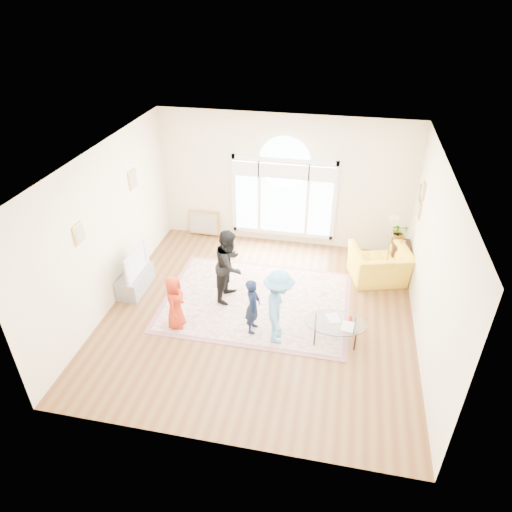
% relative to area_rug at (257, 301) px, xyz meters
% --- Properties ---
extents(ground, '(6.00, 6.00, 0.00)m').
position_rel_area_rug_xyz_m(ground, '(0.13, -0.39, -0.01)').
color(ground, brown).
rests_on(ground, ground).
extents(room_shell, '(6.00, 6.00, 6.00)m').
position_rel_area_rug_xyz_m(room_shell, '(0.14, 2.44, 1.56)').
color(room_shell, beige).
rests_on(room_shell, ground).
extents(area_rug, '(3.60, 2.60, 0.02)m').
position_rel_area_rug_xyz_m(area_rug, '(0.00, 0.00, 0.00)').
color(area_rug, beige).
rests_on(area_rug, ground).
extents(rug_border, '(3.80, 2.80, 0.01)m').
position_rel_area_rug_xyz_m(rug_border, '(0.00, 0.00, -0.00)').
color(rug_border, '#91575F').
rests_on(rug_border, ground).
extents(tv_console, '(0.45, 1.00, 0.42)m').
position_rel_area_rug_xyz_m(tv_console, '(-2.62, -0.09, 0.20)').
color(tv_console, gray).
rests_on(tv_console, ground).
extents(television, '(0.17, 1.02, 0.59)m').
position_rel_area_rug_xyz_m(television, '(-2.61, -0.09, 0.70)').
color(television, black).
rests_on(television, tv_console).
extents(coffee_table, '(1.17, 0.78, 0.54)m').
position_rel_area_rug_xyz_m(coffee_table, '(1.64, -0.85, 0.39)').
color(coffee_table, silver).
rests_on(coffee_table, ground).
extents(armchair, '(1.45, 1.34, 0.78)m').
position_rel_area_rug_xyz_m(armchair, '(2.46, 1.31, 0.38)').
color(armchair, yellow).
rests_on(armchair, ground).
extents(side_cabinet, '(0.40, 0.50, 0.70)m').
position_rel_area_rug_xyz_m(side_cabinet, '(2.91, 1.81, 0.34)').
color(side_cabinet, black).
rests_on(side_cabinet, ground).
extents(floor_lamp, '(0.31, 0.31, 1.51)m').
position_rel_area_rug_xyz_m(floor_lamp, '(2.61, 1.42, 1.27)').
color(floor_lamp, black).
rests_on(floor_lamp, ground).
extents(plant_pedestal, '(0.20, 0.20, 0.70)m').
position_rel_area_rug_xyz_m(plant_pedestal, '(2.83, 1.95, 0.34)').
color(plant_pedestal, white).
rests_on(plant_pedestal, ground).
extents(potted_plant, '(0.45, 0.42, 0.41)m').
position_rel_area_rug_xyz_m(potted_plant, '(2.83, 1.95, 0.89)').
color(potted_plant, '#33722D').
rests_on(potted_plant, plant_pedestal).
extents(leaning_picture, '(0.80, 0.14, 0.62)m').
position_rel_area_rug_xyz_m(leaning_picture, '(-1.89, 2.51, -0.01)').
color(leaning_picture, tan).
rests_on(leaning_picture, ground).
extents(child_red, '(0.40, 0.56, 1.09)m').
position_rel_area_rug_xyz_m(child_red, '(-1.35, -1.05, 0.56)').
color(child_red, '#B42B13').
rests_on(child_red, area_rug).
extents(child_navy, '(0.28, 0.42, 1.13)m').
position_rel_area_rug_xyz_m(child_navy, '(0.11, -0.89, 0.57)').
color(child_navy, '#121C35').
rests_on(child_navy, area_rug).
extents(child_black, '(0.68, 0.83, 1.56)m').
position_rel_area_rug_xyz_m(child_black, '(-0.57, 0.04, 0.79)').
color(child_black, black).
rests_on(child_black, area_rug).
extents(child_blue, '(0.68, 1.03, 1.48)m').
position_rel_area_rug_xyz_m(child_blue, '(0.61, -1.05, 0.75)').
color(child_blue, '#5D9ED6').
rests_on(child_blue, area_rug).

